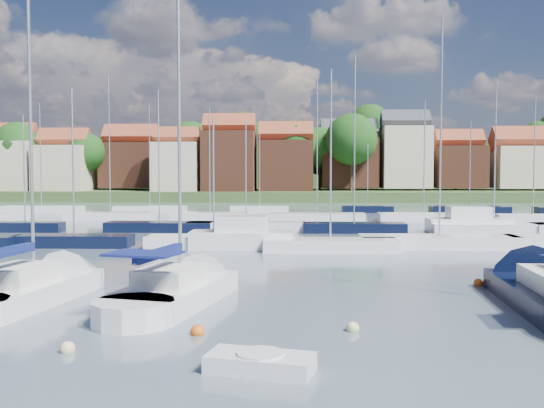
{
  "coord_description": "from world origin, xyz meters",
  "views": [
    {
      "loc": [
        -1.9,
        -21.07,
        5.21
      ],
      "look_at": [
        -3.06,
        14.0,
        3.37
      ],
      "focal_mm": 40.0,
      "sensor_mm": 36.0,
      "label": 1
    }
  ],
  "objects": [
    {
      "name": "ground",
      "position": [
        0.0,
        40.0,
        0.0
      ],
      "size": [
        260.0,
        260.0,
        0.0
      ],
      "primitive_type": "plane",
      "color": "#485861",
      "rests_on": "ground"
    },
    {
      "name": "sailboat_left",
      "position": [
        -12.3,
        3.97,
        0.35
      ],
      "size": [
        4.86,
        11.78,
        15.54
      ],
      "rotation": [
        0.0,
        0.0,
        1.41
      ],
      "color": "silver",
      "rests_on": "ground"
    },
    {
      "name": "sailboat_centre",
      "position": [
        -6.22,
        3.73,
        0.36
      ],
      "size": [
        5.31,
        11.22,
        14.78
      ],
      "rotation": [
        0.0,
        0.0,
        1.34
      ],
      "color": "silver",
      "rests_on": "ground"
    },
    {
      "name": "sailboat_navy",
      "position": [
        8.46,
        4.06,
        0.35
      ],
      "size": [
        4.62,
        13.94,
        18.89
      ],
      "rotation": [
        0.0,
        0.0,
        1.5
      ],
      "color": "black",
      "rests_on": "ground"
    },
    {
      "name": "tender",
      "position": [
        -2.72,
        -5.53,
        0.23
      ],
      "size": [
        3.0,
        1.92,
        0.6
      ],
      "rotation": [
        0.0,
        0.0,
        -0.25
      ],
      "color": "silver",
      "rests_on": "ground"
    },
    {
      "name": "buoy_b",
      "position": [
        -8.39,
        -4.01,
        0.0
      ],
      "size": [
        0.44,
        0.44,
        0.44
      ],
      "primitive_type": "sphere",
      "color": "beige",
      "rests_on": "ground"
    },
    {
      "name": "buoy_c",
      "position": [
        -4.93,
        -2.0,
        0.0
      ],
      "size": [
        0.47,
        0.47,
        0.47
      ],
      "primitive_type": "sphere",
      "color": "#D85914",
      "rests_on": "ground"
    },
    {
      "name": "buoy_d",
      "position": [
        0.1,
        -1.4,
        0.0
      ],
      "size": [
        0.44,
        0.44,
        0.44
      ],
      "primitive_type": "sphere",
      "color": "beige",
      "rests_on": "ground"
    },
    {
      "name": "buoy_e",
      "position": [
        6.69,
        6.85,
        0.0
      ],
      "size": [
        0.44,
        0.44,
        0.44
      ],
      "primitive_type": "sphere",
      "color": "#D85914",
      "rests_on": "ground"
    },
    {
      "name": "marina_field",
      "position": [
        1.91,
        35.15,
        0.43
      ],
      "size": [
        79.62,
        41.41,
        15.93
      ],
      "color": "silver",
      "rests_on": "ground"
    },
    {
      "name": "far_shore_town",
      "position": [
        2.23,
        132.67,
        4.61
      ],
      "size": [
        212.46,
        90.0,
        22.27
      ],
      "color": "#3B562B",
      "rests_on": "ground"
    }
  ]
}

